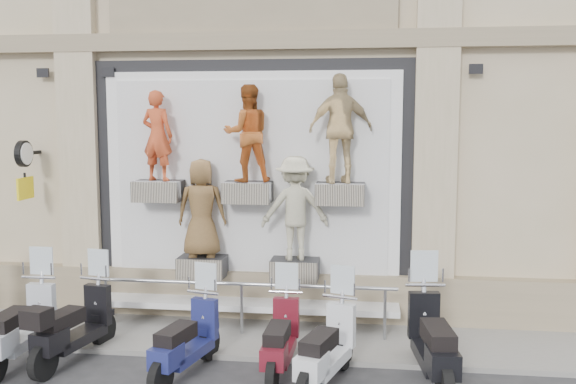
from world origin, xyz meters
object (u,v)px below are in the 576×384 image
Objects in this scene: scooter_h at (433,323)px; guard_rail at (242,310)px; scooter_e at (186,325)px; scooter_f at (280,324)px; clock_sign_bracket at (25,162)px; scooter_g at (327,332)px; scooter_c at (20,310)px; scooter_d at (74,310)px.

guard_rail is at bearing 146.86° from scooter_h.
scooter_e is 1.01× the size of scooter_f.
guard_rail is 4.57m from clock_sign_bracket.
guard_rail is at bearing 121.72° from scooter_f.
guard_rail is at bearing 147.60° from scooter_g.
scooter_e is (-0.45, -1.64, 0.28)m from guard_rail.
scooter_h is at bearing -15.73° from clock_sign_bracket.
scooter_f is at bearing 1.56° from scooter_c.
scooter_d is 5.13m from scooter_h.
scooter_d reaches higher than guard_rail.
clock_sign_bracket is 3.18m from scooter_d.
scooter_d is (0.73, 0.18, -0.02)m from scooter_c.
scooter_d reaches higher than scooter_g.
scooter_h reaches higher than scooter_e.
scooter_h reaches higher than guard_rail.
scooter_d is at bearing -46.79° from clock_sign_bracket.
scooter_c is 2.51m from scooter_e.
scooter_e is (1.77, -0.32, -0.04)m from scooter_d.
scooter_c reaches higher than scooter_f.
scooter_e is at bearing -166.13° from scooter_g.
scooter_h is (5.12, -0.13, 0.06)m from scooter_d.
scooter_d is (-2.22, -1.32, 0.32)m from guard_rail.
scooter_g is (0.67, -0.33, 0.03)m from scooter_f.
scooter_f is (3.79, 0.09, -0.07)m from scooter_c.
scooter_c is 4.46m from scooter_g.
clock_sign_bracket is 0.56× the size of scooter_e.
guard_rail is 2.31m from scooter_g.
scooter_d is at bearing -169.61° from scooter_g.
scooter_c is at bearing -153.09° from guard_rail.
scooter_g is at bearing -49.13° from guard_rail.
clock_sign_bracket is 2.96m from scooter_c.
clock_sign_bracket reaches higher than scooter_d.
scooter_g reaches higher than scooter_e.
scooter_d is 1.05× the size of scooter_e.
scooter_g is at bearing 4.70° from scooter_d.
scooter_d is at bearing 171.95° from scooter_h.
scooter_h is at bearing 16.42° from scooter_e.
scooter_e is 3.36m from scooter_h.
scooter_e is at bearing -2.95° from scooter_c.
guard_rail is at bearing 87.90° from scooter_e.
scooter_h reaches higher than scooter_c.
scooter_c is (0.95, -1.97, -2.00)m from clock_sign_bracket.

